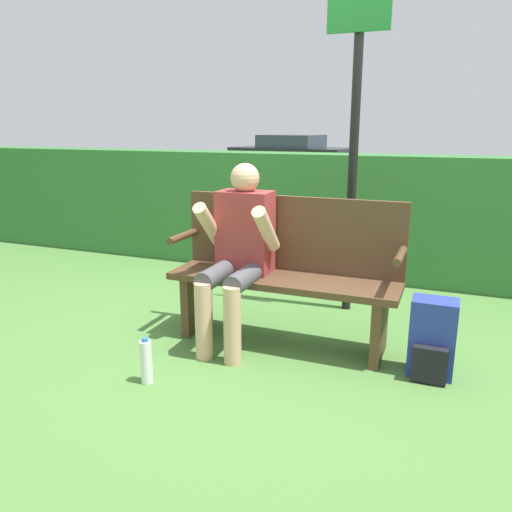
% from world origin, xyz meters
% --- Properties ---
extents(ground_plane, '(40.00, 40.00, 0.00)m').
position_xyz_m(ground_plane, '(0.00, 0.00, 0.00)').
color(ground_plane, '#4C7A38').
extents(hedge_back, '(12.00, 0.45, 1.19)m').
position_xyz_m(hedge_back, '(0.00, 1.81, 0.59)').
color(hedge_back, '#337033').
rests_on(hedge_back, ground).
extents(park_bench, '(1.54, 0.41, 0.99)m').
position_xyz_m(park_bench, '(0.00, 0.07, 0.50)').
color(park_bench, '#513823').
rests_on(park_bench, ground).
extents(person_seated, '(0.50, 0.61, 1.21)m').
position_xyz_m(person_seated, '(-0.29, -0.07, 0.67)').
color(person_seated, '#993333').
rests_on(person_seated, ground).
extents(backpack, '(0.26, 0.24, 0.47)m').
position_xyz_m(backpack, '(0.97, -0.11, 0.22)').
color(backpack, '#283893').
rests_on(backpack, ground).
extents(water_bottle, '(0.07, 0.07, 0.28)m').
position_xyz_m(water_bottle, '(-0.55, -0.82, 0.13)').
color(water_bottle, white).
rests_on(water_bottle, ground).
extents(signpost, '(0.45, 0.09, 2.37)m').
position_xyz_m(signpost, '(0.27, 0.82, 1.36)').
color(signpost, black).
rests_on(signpost, ground).
extents(parked_car, '(4.16, 2.34, 1.17)m').
position_xyz_m(parked_car, '(-4.19, 13.22, 0.57)').
color(parked_car, black).
rests_on(parked_car, ground).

